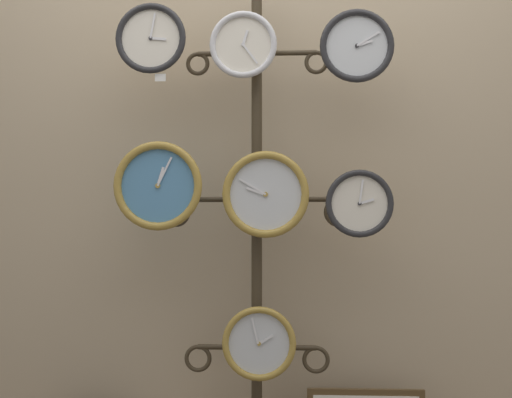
# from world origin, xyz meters

# --- Properties ---
(shop_wall) EXTENTS (4.40, 0.04, 2.80)m
(shop_wall) POSITION_xyz_m (0.00, 0.57, 1.40)
(shop_wall) COLOR tan
(shop_wall) RESTS_ON ground_plane
(display_stand) EXTENTS (0.73, 0.37, 1.94)m
(display_stand) POSITION_xyz_m (0.00, 0.41, 0.68)
(display_stand) COLOR #382D1E
(display_stand) RESTS_ON ground_plane
(clock_top_left) EXTENTS (0.26, 0.04, 0.26)m
(clock_top_left) POSITION_xyz_m (-0.39, 0.32, 1.69)
(clock_top_left) COLOR silver
(clock_top_center) EXTENTS (0.25, 0.04, 0.25)m
(clock_top_center) POSITION_xyz_m (-0.05, 0.33, 1.66)
(clock_top_center) COLOR silver
(clock_top_right) EXTENTS (0.27, 0.04, 0.27)m
(clock_top_right) POSITION_xyz_m (0.37, 0.31, 1.65)
(clock_top_right) COLOR silver
(clock_middle_left) EXTENTS (0.33, 0.04, 0.33)m
(clock_middle_left) POSITION_xyz_m (-0.35, 0.30, 1.14)
(clock_middle_left) COLOR #4C84B2
(clock_middle_center) EXTENTS (0.32, 0.04, 0.32)m
(clock_middle_center) POSITION_xyz_m (0.04, 0.33, 1.11)
(clock_middle_center) COLOR silver
(clock_middle_right) EXTENTS (0.24, 0.04, 0.24)m
(clock_middle_right) POSITION_xyz_m (0.38, 0.31, 1.07)
(clock_middle_right) COLOR silver
(clock_bottom_center) EXTENTS (0.27, 0.04, 0.27)m
(clock_bottom_center) POSITION_xyz_m (0.01, 0.31, 0.57)
(clock_bottom_center) COLOR silver
(price_tag_upper) EXTENTS (0.04, 0.00, 0.03)m
(price_tag_upper) POSITION_xyz_m (-0.35, 0.32, 1.54)
(price_tag_upper) COLOR white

